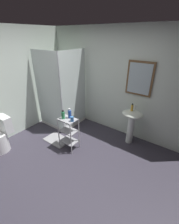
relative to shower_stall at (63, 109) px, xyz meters
The scene contains 12 objects.
ground_plane 1.77m from the shower_stall, 46.00° to the right, with size 4.20×4.20×0.02m, color #34313C.
wall_back 1.56m from the shower_stall, 27.74° to the left, with size 4.20×0.14×2.50m.
shower_stall is the anchor object (origin of this frame).
pedestal_sink 1.89m from the shower_stall, ahead, with size 0.46×0.37×0.81m.
sink_faucet 1.95m from the shower_stall, 12.62° to the left, with size 0.03×0.03×0.10m, color silver.
toilet 1.64m from the shower_stall, 100.54° to the right, with size 0.37×0.49×0.76m.
storage_cart 1.10m from the shower_stall, 38.84° to the right, with size 0.38×0.28×0.74m.
hand_soap_bottle 1.90m from the shower_stall, ahead, with size 0.05×0.05×0.17m.
body_wash_bottle_green 1.11m from the shower_stall, 43.40° to the right, with size 0.07×0.07×0.19m.
shampoo_bottle_blue 1.12m from the shower_stall, 36.03° to the right, with size 0.07×0.07×0.21m.
rinse_cup 1.26m from the shower_stall, 35.27° to the right, with size 0.07×0.07×0.10m, color #3870B2.
bath_mat 0.92m from the shower_stall, 57.76° to the right, with size 0.60×0.40×0.02m, color gray.
Camera 1 is at (1.65, -1.40, 2.30)m, focal length 24.37 mm.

